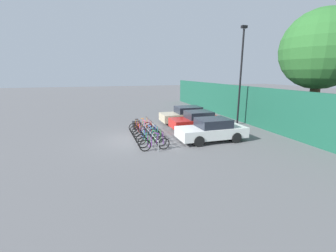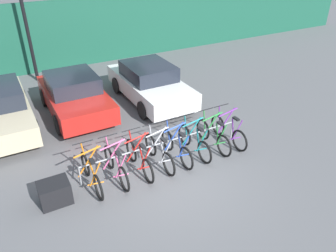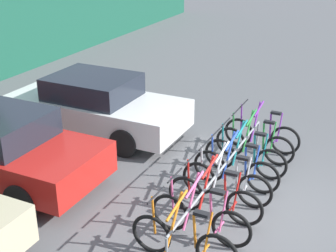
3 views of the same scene
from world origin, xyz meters
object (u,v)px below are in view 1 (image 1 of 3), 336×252
object	(u,v)px
bicycle_orange	(141,126)
tree_behind_hoarding	(321,50)
cargo_crate	(137,125)
car_red	(198,121)
bicycle_silver	(146,133)
bicycle_red	(144,131)
bicycle_green	(152,141)
bicycle_teal	(150,138)
bicycle_pink	(142,129)
car_white	(212,130)
bicycle_purple	(155,144)
lamp_post	(241,73)
bike_rack	(149,132)
bicycle_blue	(148,135)
car_beige	(187,115)

from	to	relation	value
bicycle_orange	tree_behind_hoarding	xyz separation A→B (m)	(4.25, 10.77, 5.13)
cargo_crate	car_red	bearing A→B (deg)	68.78
bicycle_orange	bicycle_silver	xyz separation A→B (m)	(1.88, 0.00, 0.00)
bicycle_red	bicycle_green	world-z (taller)	same
car_red	bicycle_teal	bearing A→B (deg)	-61.09
bicycle_pink	car_white	xyz separation A→B (m)	(2.83, 3.82, 0.31)
bicycle_pink	bicycle_red	world-z (taller)	same
bicycle_green	bicycle_orange	bearing A→B (deg)	177.85
bicycle_purple	tree_behind_hoarding	world-z (taller)	tree_behind_hoarding
bicycle_pink	lamp_post	distance (m)	8.84
bicycle_orange	car_red	size ratio (longest dim) A/B	0.44
bicycle_teal	car_red	distance (m)	4.71
lamp_post	bike_rack	bearing A→B (deg)	-75.33
bicycle_purple	lamp_post	size ratio (longest dim) A/B	0.23
bicycle_green	bicycle_red	bearing A→B (deg)	177.85
bicycle_blue	car_beige	distance (m)	5.91
bicycle_silver	lamp_post	world-z (taller)	lamp_post
car_red	lamp_post	xyz separation A→B (m)	(-0.67, 3.86, 3.46)
lamp_post	tree_behind_hoarding	bearing A→B (deg)	33.73
bicycle_silver	tree_behind_hoarding	world-z (taller)	tree_behind_hoarding
bike_rack	bicycle_red	world-z (taller)	bicycle_red
car_white	car_beige	bearing A→B (deg)	175.33
bicycle_teal	bicycle_purple	size ratio (longest dim) A/B	1.00
bicycle_purple	lamp_post	xyz separation A→B (m)	(-4.16, 7.97, 3.77)
bicycle_red	tree_behind_hoarding	bearing A→B (deg)	72.61
bicycle_green	tree_behind_hoarding	bearing A→B (deg)	84.69
bicycle_orange	bicycle_green	distance (m)	3.66
bicycle_pink	lamp_post	bearing A→B (deg)	92.16
bicycle_orange	cargo_crate	world-z (taller)	bicycle_orange
bicycle_silver	car_white	bearing A→B (deg)	68.27
bike_rack	tree_behind_hoarding	xyz separation A→B (m)	(2.15, 10.62, 5.01)
bike_rack	cargo_crate	xyz separation A→B (m)	(-3.03, -0.29, -0.22)
bicycle_blue	lamp_post	world-z (taller)	lamp_post
bicycle_pink	tree_behind_hoarding	xyz separation A→B (m)	(3.61, 10.77, 5.13)
car_beige	car_white	xyz separation A→B (m)	(5.15, -0.42, -0.00)
bicycle_silver	car_beige	xyz separation A→B (m)	(-3.56, 4.24, 0.31)
bicycle_green	bicycle_purple	xyz separation A→B (m)	(0.56, 0.00, 0.00)
cargo_crate	bicycle_purple	bearing A→B (deg)	1.57
car_red	tree_behind_hoarding	distance (m)	8.94
bicycle_teal	car_red	bearing A→B (deg)	117.51
lamp_post	tree_behind_hoarding	world-z (taller)	tree_behind_hoarding
tree_behind_hoarding	car_beige	bearing A→B (deg)	-132.23
bicycle_red	bicycle_blue	xyz separation A→B (m)	(1.13, 0.00, 0.00)
tree_behind_hoarding	lamp_post	bearing A→B (deg)	-146.27
bicycle_purple	car_beige	distance (m)	7.27
lamp_post	bicycle_purple	bearing A→B (deg)	-62.46
car_white	bike_rack	bearing A→B (deg)	-110.40
bike_rack	car_red	world-z (taller)	car_red
bicycle_silver	bicycle_blue	size ratio (longest dim) A/B	1.00
lamp_post	bicycle_teal	bearing A→B (deg)	-69.76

